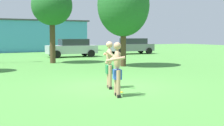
{
  "coord_description": "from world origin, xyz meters",
  "views": [
    {
      "loc": [
        -5.53,
        -10.19,
        1.98
      ],
      "look_at": [
        -0.44,
        -0.92,
        0.99
      ],
      "focal_mm": 49.61,
      "sensor_mm": 36.0,
      "label": 1
    }
  ],
  "objects_px": {
    "car_silver_far_end": "(72,48)",
    "tree_left_field": "(123,5)",
    "player_in_blue": "(117,68)",
    "tree_right_field": "(52,6)",
    "frisbee": "(119,92)",
    "player_near": "(110,64)",
    "car_gray_mid_lot": "(132,46)"
  },
  "relations": [
    {
      "from": "car_silver_far_end",
      "to": "tree_left_field",
      "type": "xyz_separation_m",
      "value": [
        -0.14,
        -8.98,
        2.92
      ]
    },
    {
      "from": "car_silver_far_end",
      "to": "player_in_blue",
      "type": "bearing_deg",
      "value": -106.8
    },
    {
      "from": "player_in_blue",
      "to": "tree_right_field",
      "type": "relative_size",
      "value": 0.33
    },
    {
      "from": "player_in_blue",
      "to": "tree_left_field",
      "type": "xyz_separation_m",
      "value": [
        4.97,
        7.94,
        2.83
      ]
    },
    {
      "from": "tree_left_field",
      "to": "tree_right_field",
      "type": "bearing_deg",
      "value": 126.93
    },
    {
      "from": "frisbee",
      "to": "car_silver_far_end",
      "type": "xyz_separation_m",
      "value": [
        4.75,
        16.41,
        0.81
      ]
    },
    {
      "from": "frisbee",
      "to": "player_in_blue",
      "type": "bearing_deg",
      "value": -125.36
    },
    {
      "from": "player_in_blue",
      "to": "tree_right_field",
      "type": "bearing_deg",
      "value": 81.51
    },
    {
      "from": "player_near",
      "to": "car_silver_far_end",
      "type": "bearing_deg",
      "value": 73.42
    },
    {
      "from": "car_gray_mid_lot",
      "to": "tree_right_field",
      "type": "relative_size",
      "value": 0.85
    },
    {
      "from": "player_near",
      "to": "car_silver_far_end",
      "type": "xyz_separation_m",
      "value": [
        4.61,
        15.5,
        -0.09
      ]
    },
    {
      "from": "player_near",
      "to": "player_in_blue",
      "type": "relative_size",
      "value": 0.99
    },
    {
      "from": "tree_right_field",
      "to": "car_gray_mid_lot",
      "type": "bearing_deg",
      "value": 29.92
    },
    {
      "from": "player_near",
      "to": "frisbee",
      "type": "height_order",
      "value": "player_near"
    },
    {
      "from": "frisbee",
      "to": "tree_left_field",
      "type": "distance_m",
      "value": 9.51
    },
    {
      "from": "player_near",
      "to": "tree_right_field",
      "type": "height_order",
      "value": "tree_right_field"
    },
    {
      "from": "player_near",
      "to": "player_in_blue",
      "type": "height_order",
      "value": "player_in_blue"
    },
    {
      "from": "frisbee",
      "to": "car_gray_mid_lot",
      "type": "bearing_deg",
      "value": 56.32
    },
    {
      "from": "player_near",
      "to": "car_gray_mid_lot",
      "type": "distance_m",
      "value": 20.21
    },
    {
      "from": "player_in_blue",
      "to": "car_gray_mid_lot",
      "type": "bearing_deg",
      "value": 56.27
    },
    {
      "from": "frisbee",
      "to": "tree_right_field",
      "type": "distance_m",
      "value": 12.35
    },
    {
      "from": "frisbee",
      "to": "tree_right_field",
      "type": "height_order",
      "value": "tree_right_field"
    },
    {
      "from": "player_in_blue",
      "to": "tree_right_field",
      "type": "height_order",
      "value": "tree_right_field"
    },
    {
      "from": "car_silver_far_end",
      "to": "player_near",
      "type": "bearing_deg",
      "value": -106.58
    },
    {
      "from": "car_silver_far_end",
      "to": "tree_left_field",
      "type": "relative_size",
      "value": 0.79
    },
    {
      "from": "frisbee",
      "to": "car_silver_far_end",
      "type": "relative_size",
      "value": 0.06
    },
    {
      "from": "tree_left_field",
      "to": "player_in_blue",
      "type": "bearing_deg",
      "value": -122.03
    },
    {
      "from": "car_silver_far_end",
      "to": "car_gray_mid_lot",
      "type": "bearing_deg",
      "value": 9.0
    },
    {
      "from": "tree_left_field",
      "to": "frisbee",
      "type": "bearing_deg",
      "value": -121.8
    },
    {
      "from": "player_in_blue",
      "to": "tree_left_field",
      "type": "relative_size",
      "value": 0.31
    },
    {
      "from": "car_gray_mid_lot",
      "to": "player_near",
      "type": "bearing_deg",
      "value": -124.8
    },
    {
      "from": "tree_right_field",
      "to": "tree_left_field",
      "type": "bearing_deg",
      "value": -53.07
    }
  ]
}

